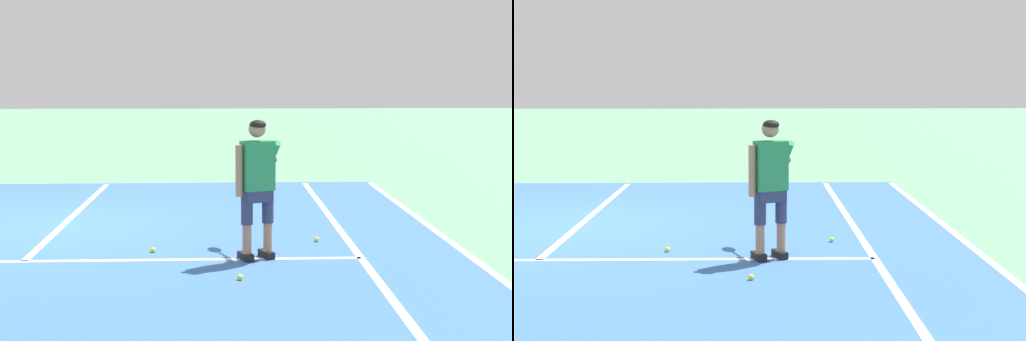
# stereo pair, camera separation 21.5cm
# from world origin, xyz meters

# --- Properties ---
(ground_plane) EXTENTS (80.00, 80.00, 0.00)m
(ground_plane) POSITION_xyz_m (0.00, 0.00, 0.00)
(ground_plane) COLOR #609E70
(court_inner_surface) EXTENTS (10.98, 10.57, 0.00)m
(court_inner_surface) POSITION_xyz_m (0.00, -0.86, 0.00)
(court_inner_surface) COLOR #3866A8
(court_inner_surface) RESTS_ON ground
(line_service) EXTENTS (8.23, 0.10, 0.01)m
(line_service) POSITION_xyz_m (0.00, -2.17, 0.00)
(line_service) COLOR white
(line_service) RESTS_ON ground
(line_centre_service) EXTENTS (0.10, 6.40, 0.01)m
(line_centre_service) POSITION_xyz_m (0.00, 1.03, 0.00)
(line_centre_service) COLOR white
(line_centre_service) RESTS_ON ground
(line_singles_right) EXTENTS (0.10, 10.17, 0.01)m
(line_singles_right) POSITION_xyz_m (4.12, -0.86, 0.00)
(line_singles_right) COLOR white
(line_singles_right) RESTS_ON ground
(line_doubles_right) EXTENTS (0.10, 10.17, 0.01)m
(line_doubles_right) POSITION_xyz_m (5.49, -0.86, 0.00)
(line_doubles_right) COLOR white
(line_doubles_right) RESTS_ON ground
(tennis_player) EXTENTS (0.57, 1.23, 1.71)m
(tennis_player) POSITION_xyz_m (2.83, -2.17, 0.99)
(tennis_player) COLOR black
(tennis_player) RESTS_ON ground
(tennis_ball_near_feet) EXTENTS (0.07, 0.07, 0.07)m
(tennis_ball_near_feet) POSITION_xyz_m (2.60, -3.11, 0.03)
(tennis_ball_near_feet) COLOR #CCE02D
(tennis_ball_near_feet) RESTS_ON ground
(tennis_ball_by_baseline) EXTENTS (0.07, 0.07, 0.07)m
(tennis_ball_by_baseline) POSITION_xyz_m (1.52, -1.77, 0.03)
(tennis_ball_by_baseline) COLOR #CCE02D
(tennis_ball_by_baseline) RESTS_ON ground
(tennis_ball_mid_court) EXTENTS (0.07, 0.07, 0.07)m
(tennis_ball_mid_court) POSITION_xyz_m (3.68, -1.25, 0.03)
(tennis_ball_mid_court) COLOR #CCE02D
(tennis_ball_mid_court) RESTS_ON ground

